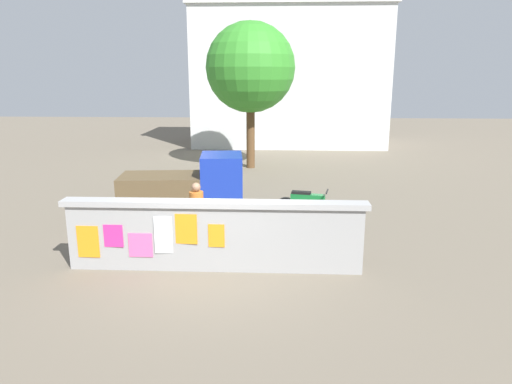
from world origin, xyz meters
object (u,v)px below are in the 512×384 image
(auto_rickshaw_truck, at_px, (189,186))
(person_walking, at_px, (197,208))
(bicycle_near, at_px, (286,227))
(tree_roadside, at_px, (250,68))
(motorcycle, at_px, (306,203))

(auto_rickshaw_truck, distance_m, person_walking, 2.77)
(bicycle_near, distance_m, tree_roadside, 10.75)
(bicycle_near, height_order, person_walking, person_walking)
(tree_roadside, bearing_deg, person_walking, -93.85)
(auto_rickshaw_truck, distance_m, bicycle_near, 3.65)
(bicycle_near, relative_size, person_walking, 1.04)
(bicycle_near, bearing_deg, person_walking, -166.69)
(auto_rickshaw_truck, bearing_deg, motorcycle, -2.53)
(bicycle_near, bearing_deg, motorcycle, 72.93)
(person_walking, bearing_deg, bicycle_near, 13.31)
(auto_rickshaw_truck, bearing_deg, tree_roadside, 79.68)
(auto_rickshaw_truck, height_order, person_walking, auto_rickshaw_truck)
(bicycle_near, bearing_deg, tree_roadside, 98.62)
(motorcycle, relative_size, person_walking, 1.16)
(motorcycle, bearing_deg, person_walking, -138.03)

